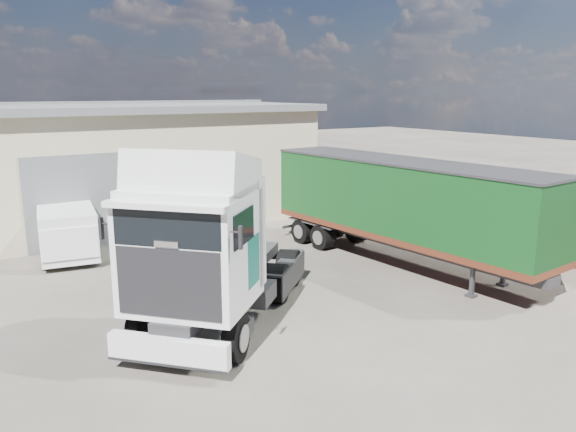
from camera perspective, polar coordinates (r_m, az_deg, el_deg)
ground at (r=14.72m, az=-2.91°, el=-11.03°), size 120.00×120.00×0.00m
brick_boundary_wall at (r=25.81m, az=12.70°, el=1.90°), size 0.35×26.00×2.50m
tractor_unit at (r=13.76m, az=-8.14°, el=-4.06°), size 6.85×6.63×4.71m
box_trailer at (r=19.57m, az=11.37°, el=1.48°), size 3.19×11.06×3.63m
panel_van at (r=21.85m, az=-21.54°, el=-1.38°), size 2.53×4.76×1.85m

